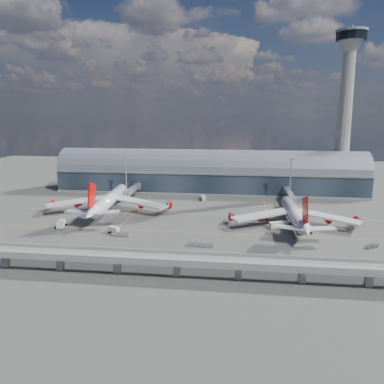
# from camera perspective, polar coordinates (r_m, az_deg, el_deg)

# --- Properties ---
(ground) EXTENTS (500.00, 500.00, 0.00)m
(ground) POSITION_cam_1_polar(r_m,az_deg,el_deg) (176.81, 0.56, -5.15)
(ground) COLOR #474744
(ground) RESTS_ON ground
(taxi_lines) EXTENTS (200.00, 80.12, 0.01)m
(taxi_lines) POSITION_cam_1_polar(r_m,az_deg,el_deg) (197.89, 1.29, -3.24)
(taxi_lines) COLOR gold
(taxi_lines) RESTS_ON ground
(terminal) EXTENTS (200.00, 30.00, 28.00)m
(terminal) POSITION_cam_1_polar(r_m,az_deg,el_deg) (249.82, 2.61, 2.68)
(terminal) COLOR #202C36
(terminal) RESTS_ON ground
(control_tower) EXTENTS (19.00, 19.00, 103.00)m
(control_tower) POSITION_cam_1_polar(r_m,az_deg,el_deg) (259.11, 22.26, 11.10)
(control_tower) COLOR gray
(control_tower) RESTS_ON ground
(guideway) EXTENTS (220.00, 8.50, 7.20)m
(guideway) POSITION_cam_1_polar(r_m,az_deg,el_deg) (123.77, -2.38, -10.39)
(guideway) COLOR gray
(guideway) RESTS_ON ground
(floodlight_mast_left) EXTENTS (3.00, 0.70, 25.70)m
(floodlight_mast_left) POSITION_cam_1_polar(r_m,az_deg,el_deg) (236.38, -10.02, 2.52)
(floodlight_mast_left) COLOR gray
(floodlight_mast_left) RESTS_ON ground
(floodlight_mast_right) EXTENTS (3.00, 0.70, 25.70)m
(floodlight_mast_right) POSITION_cam_1_polar(r_m,az_deg,el_deg) (228.15, 14.77, 1.95)
(floodlight_mast_right) COLOR gray
(floodlight_mast_right) RESTS_ON ground
(airliner_left) EXTENTS (68.06, 71.51, 21.78)m
(airliner_left) POSITION_cam_1_polar(r_m,az_deg,el_deg) (203.99, -12.59, -1.26)
(airliner_left) COLOR white
(airliner_left) RESTS_ON ground
(airliner_right) EXTENTS (61.54, 64.30, 20.43)m
(airliner_right) POSITION_cam_1_polar(r_m,az_deg,el_deg) (181.41, 15.32, -3.40)
(airliner_right) COLOR white
(airliner_right) RESTS_ON ground
(jet_bridge_left) EXTENTS (4.40, 28.00, 7.25)m
(jet_bridge_left) POSITION_cam_1_polar(r_m,az_deg,el_deg) (234.91, -9.04, 0.39)
(jet_bridge_left) COLOR gray
(jet_bridge_left) RESTS_ON ground
(jet_bridge_right) EXTENTS (4.40, 32.00, 7.25)m
(jet_bridge_right) POSITION_cam_1_polar(r_m,az_deg,el_deg) (225.96, 14.59, -0.33)
(jet_bridge_right) COLOR gray
(jet_bridge_right) RESTS_ON ground
(service_truck_0) EXTENTS (3.82, 7.78, 3.09)m
(service_truck_0) POSITION_cam_1_polar(r_m,az_deg,el_deg) (184.49, -19.35, -4.60)
(service_truck_0) COLOR silver
(service_truck_0) RESTS_ON ground
(service_truck_1) EXTENTS (5.16, 3.85, 2.72)m
(service_truck_1) POSITION_cam_1_polar(r_m,az_deg,el_deg) (170.12, -11.80, -5.64)
(service_truck_1) COLOR silver
(service_truck_1) RESTS_ON ground
(service_truck_2) EXTENTS (8.87, 5.41, 3.10)m
(service_truck_2) POSITION_cam_1_polar(r_m,az_deg,el_deg) (177.03, 13.04, -4.91)
(service_truck_2) COLOR silver
(service_truck_2) RESTS_ON ground
(service_truck_3) EXTENTS (4.83, 5.77, 2.67)m
(service_truck_3) POSITION_cam_1_polar(r_m,az_deg,el_deg) (174.31, 17.11, -5.50)
(service_truck_3) COLOR silver
(service_truck_3) RESTS_ON ground
(service_truck_4) EXTENTS (2.92, 5.54, 3.15)m
(service_truck_4) POSITION_cam_1_polar(r_m,az_deg,el_deg) (191.03, 11.69, -3.58)
(service_truck_4) COLOR silver
(service_truck_4) RESTS_ON ground
(service_truck_5) EXTENTS (4.01, 6.02, 2.72)m
(service_truck_5) POSITION_cam_1_polar(r_m,az_deg,el_deg) (226.32, 1.67, -0.89)
(service_truck_5) COLOR silver
(service_truck_5) RESTS_ON ground
(cargo_train_0) EXTENTS (8.16, 2.20, 1.80)m
(cargo_train_0) POSITION_cam_1_polar(r_m,az_deg,el_deg) (165.35, -10.80, -6.29)
(cargo_train_0) COLOR gray
(cargo_train_0) RESTS_ON ground
(cargo_train_1) EXTENTS (10.26, 2.25, 1.70)m
(cargo_train_1) POSITION_cam_1_polar(r_m,az_deg,el_deg) (150.58, 1.38, -7.96)
(cargo_train_1) COLOR gray
(cargo_train_1) RESTS_ON ground
(cargo_train_2) EXTENTS (6.36, 4.40, 1.46)m
(cargo_train_2) POSITION_cam_1_polar(r_m,az_deg,el_deg) (165.13, 25.79, -7.43)
(cargo_train_2) COLOR gray
(cargo_train_2) RESTS_ON ground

